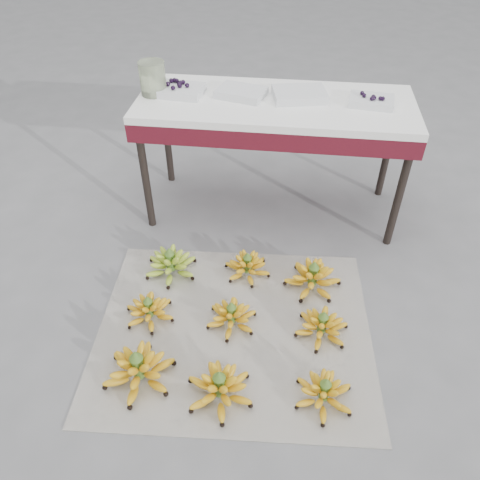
# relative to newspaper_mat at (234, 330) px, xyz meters

# --- Properties ---
(ground) EXTENTS (60.00, 60.00, 0.00)m
(ground) POSITION_rel_newspaper_mat_xyz_m (0.07, -0.04, -0.00)
(ground) COLOR #5F5F61
(ground) RESTS_ON ground
(newspaper_mat) EXTENTS (1.31, 1.13, 0.01)m
(newspaper_mat) POSITION_rel_newspaper_mat_xyz_m (0.00, 0.00, 0.00)
(newspaper_mat) COLOR white
(newspaper_mat) RESTS_ON ground
(bunch_front_left) EXTENTS (0.36, 0.36, 0.18)m
(bunch_front_left) POSITION_rel_newspaper_mat_xyz_m (-0.36, -0.30, 0.07)
(bunch_front_left) COLOR #E9B411
(bunch_front_left) RESTS_ON newspaper_mat
(bunch_front_center) EXTENTS (0.36, 0.36, 0.17)m
(bunch_front_center) POSITION_rel_newspaper_mat_xyz_m (-0.01, -0.34, 0.06)
(bunch_front_center) COLOR #E9B411
(bunch_front_center) RESTS_ON newspaper_mat
(bunch_front_right) EXTENTS (0.25, 0.25, 0.15)m
(bunch_front_right) POSITION_rel_newspaper_mat_xyz_m (0.40, -0.31, 0.05)
(bunch_front_right) COLOR #E9B411
(bunch_front_right) RESTS_ON newspaper_mat
(bunch_mid_left) EXTENTS (0.30, 0.30, 0.14)m
(bunch_mid_left) POSITION_rel_newspaper_mat_xyz_m (-0.40, 0.02, 0.05)
(bunch_mid_left) COLOR #E9B411
(bunch_mid_left) RESTS_ON newspaper_mat
(bunch_mid_center) EXTENTS (0.30, 0.30, 0.14)m
(bunch_mid_center) POSITION_rel_newspaper_mat_xyz_m (-0.02, 0.03, 0.05)
(bunch_mid_center) COLOR #E9B411
(bunch_mid_center) RESTS_ON newspaper_mat
(bunch_mid_right) EXTENTS (0.31, 0.31, 0.15)m
(bunch_mid_right) POSITION_rel_newspaper_mat_xyz_m (0.40, 0.03, 0.05)
(bunch_mid_right) COLOR #E9B411
(bunch_mid_right) RESTS_ON newspaper_mat
(bunch_back_left) EXTENTS (0.32, 0.32, 0.17)m
(bunch_back_left) POSITION_rel_newspaper_mat_xyz_m (-0.37, 0.34, 0.06)
(bunch_back_left) COLOR #659420
(bunch_back_left) RESTS_ON newspaper_mat
(bunch_back_center) EXTENTS (0.30, 0.30, 0.14)m
(bunch_back_center) POSITION_rel_newspaper_mat_xyz_m (0.02, 0.37, 0.05)
(bunch_back_center) COLOR #E9B411
(bunch_back_center) RESTS_ON newspaper_mat
(bunch_back_right) EXTENTS (0.29, 0.29, 0.17)m
(bunch_back_right) POSITION_rel_newspaper_mat_xyz_m (0.35, 0.32, 0.06)
(bunch_back_right) COLOR #E9B411
(bunch_back_right) RESTS_ON newspaper_mat
(vendor_table) EXTENTS (1.45, 0.58, 0.70)m
(vendor_table) POSITION_rel_newspaper_mat_xyz_m (0.09, 0.96, 0.61)
(vendor_table) COLOR black
(vendor_table) RESTS_ON ground
(tray_far_left) EXTENTS (0.27, 0.21, 0.06)m
(tray_far_left) POSITION_rel_newspaper_mat_xyz_m (-0.42, 0.98, 0.72)
(tray_far_left) COLOR silver
(tray_far_left) RESTS_ON vendor_table
(tray_left) EXTENTS (0.28, 0.23, 0.04)m
(tray_left) POSITION_rel_newspaper_mat_xyz_m (-0.09, 1.00, 0.71)
(tray_left) COLOR silver
(tray_left) RESTS_ON vendor_table
(tray_right) EXTENTS (0.31, 0.25, 0.04)m
(tray_right) POSITION_rel_newspaper_mat_xyz_m (0.22, 1.00, 0.72)
(tray_right) COLOR silver
(tray_right) RESTS_ON vendor_table
(tray_far_right) EXTENTS (0.24, 0.19, 0.06)m
(tray_far_right) POSITION_rel_newspaper_mat_xyz_m (0.58, 0.98, 0.71)
(tray_far_right) COLOR silver
(tray_far_right) RESTS_ON vendor_table
(glass_jar) EXTENTS (0.17, 0.17, 0.17)m
(glass_jar) POSITION_rel_newspaper_mat_xyz_m (-0.55, 0.96, 0.78)
(glass_jar) COLOR beige
(glass_jar) RESTS_ON vendor_table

